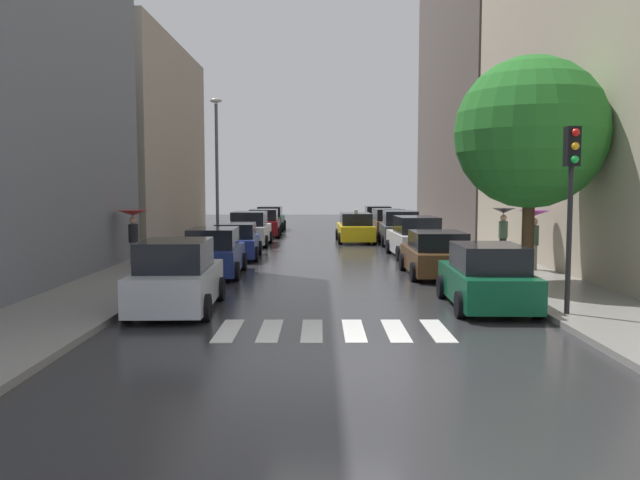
% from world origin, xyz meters
% --- Properties ---
extents(ground_plane, '(28.00, 72.00, 0.04)m').
position_xyz_m(ground_plane, '(0.00, 24.00, -0.02)').
color(ground_plane, '#2B2B2E').
extents(sidewalk_left, '(3.00, 72.00, 0.15)m').
position_xyz_m(sidewalk_left, '(-6.50, 24.00, 0.07)').
color(sidewalk_left, gray).
rests_on(sidewalk_left, ground).
extents(sidewalk_right, '(3.00, 72.00, 0.15)m').
position_xyz_m(sidewalk_right, '(6.50, 24.00, 0.07)').
color(sidewalk_right, gray).
rests_on(sidewalk_right, ground).
extents(crosswalk_stripes, '(4.95, 2.20, 0.01)m').
position_xyz_m(crosswalk_stripes, '(0.00, 2.63, 0.01)').
color(crosswalk_stripes, silver).
rests_on(crosswalk_stripes, ground).
extents(building_left_mid, '(6.00, 14.77, 10.89)m').
position_xyz_m(building_left_mid, '(-11.00, 24.84, 5.45)').
color(building_left_mid, '#9E9384').
rests_on(building_left_mid, ground).
extents(building_right_mid, '(6.00, 20.57, 20.03)m').
position_xyz_m(building_right_mid, '(11.00, 33.41, 10.02)').
color(building_right_mid, '#564C47').
rests_on(building_right_mid, ground).
extents(parked_car_left_nearest, '(2.11, 4.17, 1.78)m').
position_xyz_m(parked_car_left_nearest, '(-3.84, 4.85, 0.82)').
color(parked_car_left_nearest, '#B2B7BF').
rests_on(parked_car_left_nearest, ground).
extents(parked_car_left_second, '(2.08, 4.28, 1.67)m').
position_xyz_m(parked_car_left_second, '(-3.96, 11.19, 0.78)').
color(parked_car_left_second, navy).
rests_on(parked_car_left_second, ground).
extents(parked_car_left_third, '(2.16, 4.26, 1.53)m').
position_xyz_m(parked_car_left_third, '(-3.88, 16.51, 0.72)').
color(parked_car_left_third, navy).
rests_on(parked_car_left_third, ground).
extents(parked_car_left_fourth, '(2.16, 4.15, 1.79)m').
position_xyz_m(parked_car_left_fourth, '(-3.98, 22.68, 0.83)').
color(parked_car_left_fourth, silver).
rests_on(parked_car_left_fourth, ground).
extents(parked_car_left_fifth, '(2.17, 4.15, 1.69)m').
position_xyz_m(parked_car_left_fifth, '(-3.76, 28.73, 0.79)').
color(parked_car_left_fifth, maroon).
rests_on(parked_car_left_fifth, ground).
extents(parked_car_left_sixth, '(2.04, 4.49, 1.69)m').
position_xyz_m(parked_car_left_sixth, '(-3.81, 34.42, 0.79)').
color(parked_car_left_sixth, '#0C4C2D').
rests_on(parked_car_left_sixth, ground).
extents(parked_car_right_nearest, '(2.11, 4.15, 1.64)m').
position_xyz_m(parked_car_right_nearest, '(3.97, 5.25, 0.77)').
color(parked_car_right_nearest, '#0C4C2D').
rests_on(parked_car_right_nearest, ground).
extents(parked_car_right_second, '(2.18, 4.25, 1.55)m').
position_xyz_m(parked_car_right_second, '(3.76, 11.12, 0.73)').
color(parked_car_right_second, brown).
rests_on(parked_car_right_second, ground).
extents(parked_car_right_third, '(2.26, 4.67, 1.79)m').
position_xyz_m(parked_car_right_third, '(3.92, 17.07, 0.83)').
color(parked_car_right_third, silver).
rests_on(parked_car_right_third, ground).
extents(parked_car_right_fourth, '(2.24, 4.65, 1.81)m').
position_xyz_m(parked_car_right_fourth, '(3.98, 23.16, 0.84)').
color(parked_car_right_fourth, '#474C51').
rests_on(parked_car_right_fourth, ground).
extents(parked_car_right_fifth, '(2.29, 4.81, 1.72)m').
position_xyz_m(parked_car_right_fifth, '(3.91, 28.73, 0.80)').
color(parked_car_right_fifth, brown).
rests_on(parked_car_right_fifth, ground).
extents(parked_car_right_sixth, '(2.12, 4.53, 1.73)m').
position_xyz_m(parked_car_right_sixth, '(3.76, 34.00, 0.81)').
color(parked_car_right_sixth, maroon).
rests_on(parked_car_right_sixth, ground).
extents(taxi_midroad, '(2.15, 4.73, 1.81)m').
position_xyz_m(taxi_midroad, '(1.70, 24.76, 0.77)').
color(taxi_midroad, yellow).
rests_on(taxi_midroad, ground).
extents(pedestrian_foreground, '(1.09, 1.09, 2.11)m').
position_xyz_m(pedestrian_foreground, '(7.27, 11.62, 1.72)').
color(pedestrian_foreground, gray).
rests_on(pedestrian_foreground, sidewalk_right).
extents(pedestrian_near_tree, '(0.93, 0.93, 2.07)m').
position_xyz_m(pedestrian_near_tree, '(7.14, 14.90, 1.61)').
color(pedestrian_near_tree, black).
rests_on(pedestrian_near_tree, sidewalk_right).
extents(pedestrian_by_kerb, '(1.14, 1.14, 2.06)m').
position_xyz_m(pedestrian_by_kerb, '(-7.29, 13.03, 1.71)').
color(pedestrian_by_kerb, gray).
rests_on(pedestrian_by_kerb, sidewalk_left).
extents(street_tree_right, '(4.50, 4.50, 6.79)m').
position_xyz_m(street_tree_right, '(5.99, 8.30, 4.68)').
color(street_tree_right, '#513823').
rests_on(street_tree_right, sidewalk_right).
extents(traffic_light_right_corner, '(0.30, 0.42, 4.30)m').
position_xyz_m(traffic_light_right_corner, '(5.45, 3.71, 3.29)').
color(traffic_light_right_corner, black).
rests_on(traffic_light_right_corner, sidewalk_right).
extents(lamp_post_left, '(0.60, 0.28, 7.41)m').
position_xyz_m(lamp_post_left, '(-5.55, 21.95, 4.39)').
color(lamp_post_left, '#595B60').
rests_on(lamp_post_left, sidewalk_left).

